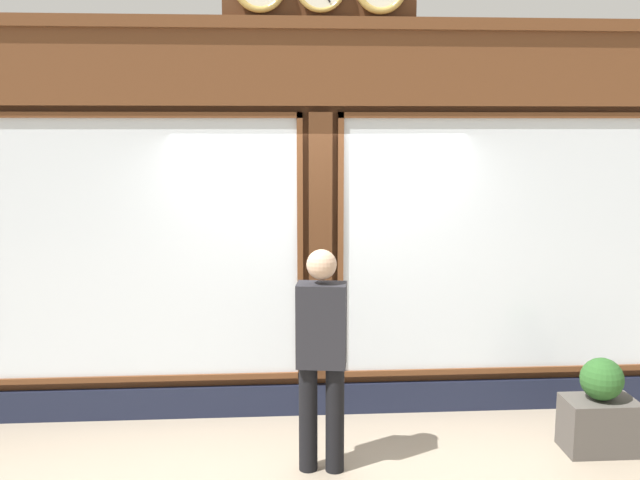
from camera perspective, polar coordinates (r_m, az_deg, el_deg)
shop_facade at (r=6.31m, az=-0.08°, el=1.66°), size 6.70×0.42×4.00m
pedestrian at (r=5.30m, az=0.12°, el=-8.88°), size 0.39×0.27×1.69m
planter_box at (r=6.27m, az=21.38°, el=-13.60°), size 0.56×0.36×0.43m
planter_shrub at (r=6.13m, az=21.59°, el=-10.29°), size 0.34×0.34×0.34m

